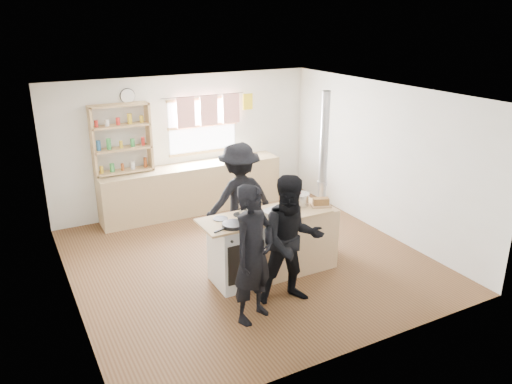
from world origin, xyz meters
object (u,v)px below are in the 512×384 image
skillet_greens (233,225)px  person_far (239,199)px  stockpot_stove (247,209)px  stockpot_counter (300,199)px  cooking_island (274,243)px  roast_tray (275,212)px  bread_board (321,203)px  thermos (242,151)px  flue_heater (321,214)px  person_near_left (253,254)px  person_near_right (292,241)px

skillet_greens → person_far: size_ratio=0.21×
person_far → stockpot_stove: bearing=68.5°
stockpot_stove → stockpot_counter: stockpot_counter is taller
cooking_island → stockpot_stove: size_ratio=8.59×
roast_tray → bread_board: (0.74, -0.02, 0.01)m
thermos → flue_heater: flue_heater is taller
stockpot_counter → person_near_left: 1.56m
bread_board → person_near_left: bearing=-152.8°
stockpot_stove → person_near_right: 0.88m
person_near_right → person_far: 1.61m
thermos → skillet_greens: bearing=-118.6°
roast_tray → bread_board: bread_board is taller
flue_heater → person_near_right: size_ratio=1.47×
stockpot_stove → flue_heater: (1.33, 0.13, -0.37)m
thermos → roast_tray: thermos is taller
roast_tray → stockpot_stove: size_ratio=1.72×
thermos → person_far: bearing=-117.8°
cooking_island → bread_board: 0.89m
stockpot_counter → person_near_right: 1.05m
bread_board → flue_heater: bearing=52.8°
roast_tray → bread_board: size_ratio=1.18×
flue_heater → person_near_left: bearing=-147.8°
skillet_greens → roast_tray: (0.68, 0.10, 0.01)m
skillet_greens → person_far: (0.60, 1.04, -0.09)m
thermos → stockpot_counter: size_ratio=1.08×
cooking_island → person_near_right: size_ratio=1.16×
person_near_left → person_far: bearing=45.7°
roast_tray → stockpot_stove: (-0.34, 0.17, 0.04)m
flue_heater → person_near_left: 2.07m
cooking_island → stockpot_counter: stockpot_counter is taller
flue_heater → person_far: size_ratio=1.45×
skillet_greens → person_near_right: person_near_right is taller
stockpot_stove → stockpot_counter: (0.84, -0.03, 0.01)m
roast_tray → person_far: 0.95m
person_near_right → person_far: person_far is taller
person_near_left → skillet_greens: bearing=61.2°
thermos → skillet_greens: 3.34m
cooking_island → person_near_left: person_near_left is taller
cooking_island → roast_tray: 0.51m
thermos → stockpot_counter: 2.72m
cooking_island → stockpot_counter: size_ratio=7.31×
stockpot_stove → cooking_island: bearing=-16.8°
skillet_greens → person_near_left: (-0.07, -0.69, -0.10)m
thermos → roast_tray: bearing=-107.9°
thermos → skillet_greens: (-1.60, -2.93, -0.09)m
cooking_island → skillet_greens: (-0.71, -0.16, 0.49)m
cooking_island → person_far: size_ratio=1.14×
stockpot_counter → bread_board: bearing=-34.4°
bread_board → person_far: 1.27m
stockpot_stove → bread_board: (1.08, -0.20, -0.03)m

